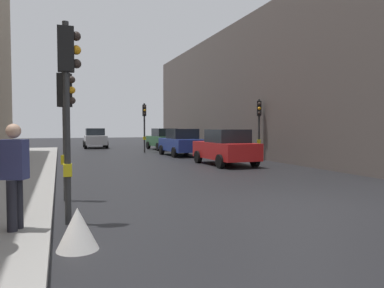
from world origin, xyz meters
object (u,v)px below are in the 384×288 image
Objects in this scene: traffic_light_mid_street at (259,118)px; car_silver_hatchback at (95,138)px; pedestrian_with_grey_backpack at (12,170)px; traffic_light_near_left at (68,86)px; warning_sign_triangle at (78,229)px; car_red_sedan at (226,147)px; car_green_estate at (164,139)px; traffic_light_far_median at (144,119)px; traffic_light_near_right at (66,111)px; car_blue_van at (181,142)px.

traffic_light_mid_street is 17.79m from car_silver_hatchback.
pedestrian_with_grey_backpack is (-3.79, -27.73, 0.29)m from car_silver_hatchback.
warning_sign_triangle is (0.08, -1.62, -2.34)m from traffic_light_near_left.
traffic_light_near_left is 15.19m from traffic_light_mid_street.
car_green_estate is (0.41, 13.07, 0.00)m from car_red_sedan.
pedestrian_with_grey_backpack reaches higher than car_green_estate.
car_silver_hatchback is at bearing 137.00° from car_green_estate.
traffic_light_mid_street is at bearing -61.21° from traffic_light_far_median.
car_silver_hatchback is (-7.58, 16.02, -1.50)m from traffic_light_mid_street.
car_green_estate is at bearing 68.85° from pedestrian_with_grey_backpack.
traffic_light_mid_street is at bearing 46.47° from traffic_light_near_left.
car_green_estate is at bearing 68.14° from traffic_light_near_right.
traffic_light_far_median is 2.05× the size of pedestrian_with_grey_backpack.
car_silver_hatchback and car_red_sedan have the same top height.
car_red_sedan reaches higher than warning_sign_triangle.
car_blue_van is 6.55× the size of warning_sign_triangle.
car_green_estate is at bearing 51.05° from traffic_light_far_median.
traffic_light_near_right is 15.21m from car_blue_van.
car_green_estate is (5.10, -4.75, 0.00)m from car_silver_hatchback.
traffic_light_mid_street reaches higher than pedestrian_with_grey_backpack.
car_blue_van is at bearing 60.99° from traffic_light_near_right.
car_silver_hatchback is (-4.47, 11.38, 0.00)m from car_blue_van.
car_green_estate is (2.21, 2.73, -1.62)m from traffic_light_far_median.
warning_sign_triangle is at bearing -105.04° from traffic_light_far_median.
traffic_light_near_right is 21.46m from car_green_estate.
traffic_light_near_left reaches higher than pedestrian_with_grey_backpack.
traffic_light_near_right is 24.83m from car_silver_hatchback.
traffic_light_mid_street is 0.81× the size of car_silver_hatchback.
pedestrian_with_grey_backpack is at bearing -111.15° from car_green_estate.
traffic_light_mid_street is 3.73m from car_red_sedan.
traffic_light_near_left is 12.05m from car_red_sedan.
pedestrian_with_grey_backpack is (-0.92, -3.11, -1.13)m from traffic_light_near_right.
pedestrian_with_grey_backpack is (-8.26, -16.35, 0.29)m from car_blue_van.
traffic_light_mid_street is 0.81× the size of car_blue_van.
traffic_light_far_median is at bearing 71.74° from pedestrian_with_grey_backpack.
traffic_light_near_right is at bearing -111.86° from car_green_estate.
traffic_light_near_right is 0.78× the size of car_blue_van.
warning_sign_triangle is at bearing -124.64° from car_red_sedan.
car_blue_van is 2.40× the size of pedestrian_with_grey_backpack.
traffic_light_mid_street is at bearing 50.58° from warning_sign_triangle.
traffic_light_far_median is 18.09m from traffic_light_near_right.
traffic_light_near_left reaches higher than car_green_estate.
traffic_light_mid_street is at bearing 31.84° from car_red_sedan.
pedestrian_with_grey_backpack is (-8.48, -9.91, 0.29)m from car_red_sedan.
traffic_light_near_left is 0.91× the size of car_silver_hatchback.
traffic_light_near_left is 27.24m from car_silver_hatchback.
traffic_light_far_median reaches higher than traffic_light_near_right.
traffic_light_far_median is at bearing 73.57° from traffic_light_near_left.
pedestrian_with_grey_backpack is at bearing -97.79° from car_silver_hatchback.
car_blue_van is (1.58, -3.90, -1.62)m from traffic_light_far_median.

